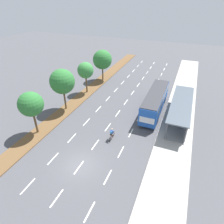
% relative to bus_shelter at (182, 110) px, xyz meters
% --- Properties ---
extents(ground_plane, '(140.00, 140.00, 0.00)m').
position_rel_bus_shelter_xyz_m(ground_plane, '(-9.53, -13.66, -1.87)').
color(ground_plane, '#4C4C51').
extents(median_strip, '(2.60, 52.00, 0.12)m').
position_rel_bus_shelter_xyz_m(median_strip, '(-17.83, 6.34, -1.81)').
color(median_strip, brown).
rests_on(median_strip, ground).
extents(sidewalk_right, '(4.50, 52.00, 0.15)m').
position_rel_bus_shelter_xyz_m(sidewalk_right, '(-0.28, 6.34, -1.79)').
color(sidewalk_right, '#ADAAA3').
rests_on(sidewalk_right, ground).
extents(lane_divider_left, '(0.14, 46.94, 0.01)m').
position_rel_bus_shelter_xyz_m(lane_divider_left, '(-13.03, 4.31, -1.86)').
color(lane_divider_left, white).
rests_on(lane_divider_left, ground).
extents(lane_divider_center, '(0.14, 46.94, 0.01)m').
position_rel_bus_shelter_xyz_m(lane_divider_center, '(-9.53, 4.31, -1.86)').
color(lane_divider_center, white).
rests_on(lane_divider_center, ground).
extents(lane_divider_right, '(0.14, 46.94, 0.01)m').
position_rel_bus_shelter_xyz_m(lane_divider_right, '(-6.03, 4.31, -1.86)').
color(lane_divider_right, white).
rests_on(lane_divider_right, ground).
extents(bus_shelter, '(2.90, 12.27, 2.86)m').
position_rel_bus_shelter_xyz_m(bus_shelter, '(0.00, 0.00, 0.00)').
color(bus_shelter, gray).
rests_on(bus_shelter, sidewalk_right).
extents(bus, '(2.54, 11.29, 3.37)m').
position_rel_bus_shelter_xyz_m(bus, '(-4.28, 1.14, 0.20)').
color(bus, '#2356B2').
rests_on(bus, ground).
extents(cyclist, '(0.46, 1.82, 1.71)m').
position_rel_bus_shelter_xyz_m(cyclist, '(-8.01, -8.16, -1.08)').
color(cyclist, black).
rests_on(cyclist, ground).
extents(median_tree_nearest, '(3.23, 3.23, 6.03)m').
position_rel_bus_shelter_xyz_m(median_tree_nearest, '(-18.06, -10.73, 2.65)').
color(median_tree_nearest, brown).
rests_on(median_tree_nearest, median_strip).
extents(median_tree_second, '(3.90, 3.90, 6.76)m').
position_rel_bus_shelter_xyz_m(median_tree_second, '(-18.06, -3.79, 3.05)').
color(median_tree_second, brown).
rests_on(median_tree_second, median_strip).
extents(median_tree_third, '(2.98, 2.98, 5.87)m').
position_rel_bus_shelter_xyz_m(median_tree_third, '(-17.86, 3.16, 2.60)').
color(median_tree_third, brown).
rests_on(median_tree_third, median_strip).
extents(median_tree_fourth, '(4.05, 4.05, 6.51)m').
position_rel_bus_shelter_xyz_m(median_tree_fourth, '(-17.63, 10.11, 2.72)').
color(median_tree_fourth, brown).
rests_on(median_tree_fourth, median_strip).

